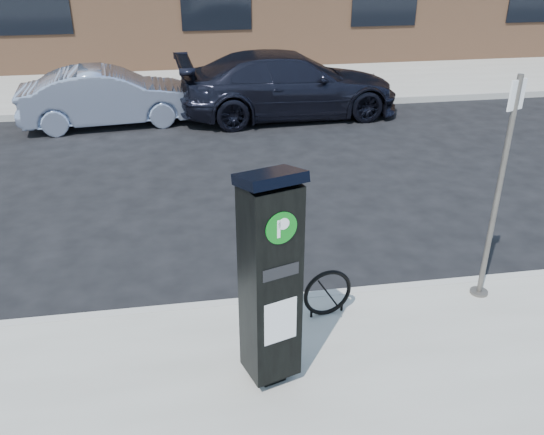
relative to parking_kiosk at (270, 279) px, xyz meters
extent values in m
plane|color=black|center=(0.57, 1.27, -1.22)|extent=(120.00, 120.00, 0.00)
cube|color=gray|center=(0.57, 15.27, -1.15)|extent=(60.00, 12.00, 0.15)
cube|color=#9E9B93|center=(0.57, 1.25, -1.15)|extent=(60.00, 0.12, 0.16)
cube|color=#9E9B93|center=(0.57, 9.29, -1.15)|extent=(60.00, 0.12, 0.16)
cube|color=black|center=(0.00, 0.00, -1.02)|extent=(0.27, 0.27, 0.11)
cube|color=black|center=(0.00, 0.00, -0.04)|extent=(0.53, 0.50, 1.85)
cube|color=black|center=(0.00, 0.00, 0.93)|extent=(0.59, 0.55, 0.17)
cylinder|color=#086013|center=(0.06, -0.18, 0.58)|extent=(0.26, 0.10, 0.27)
cube|color=white|center=(0.06, -0.18, 0.58)|extent=(0.10, 0.04, 0.15)
cube|color=silver|center=(0.06, -0.18, -0.31)|extent=(0.29, 0.10, 0.41)
cube|color=black|center=(0.06, -0.18, 0.18)|extent=(0.31, 0.11, 0.11)
cylinder|color=#504B47|center=(2.58, 0.97, -1.06)|extent=(0.20, 0.20, 0.03)
cylinder|color=#504B47|center=(2.58, 0.97, 0.18)|extent=(0.06, 0.06, 2.50)
cube|color=silver|center=(2.58, 0.97, 1.22)|extent=(0.21, 0.11, 0.30)
torus|color=black|center=(0.76, 0.87, -0.80)|extent=(0.55, 0.14, 0.55)
cylinder|color=black|center=(0.58, 0.84, -1.02)|extent=(0.03, 0.03, 0.11)
cylinder|color=black|center=(0.93, 0.90, -1.02)|extent=(0.03, 0.03, 0.11)
imported|color=#9DAAC8|center=(-2.16, 8.67, -0.61)|extent=(3.86, 1.70, 1.23)
imported|color=black|center=(1.81, 8.67, -0.50)|extent=(5.10, 2.30, 1.45)
camera|label=1|loc=(-0.65, -4.06, 2.66)|focal=38.00mm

